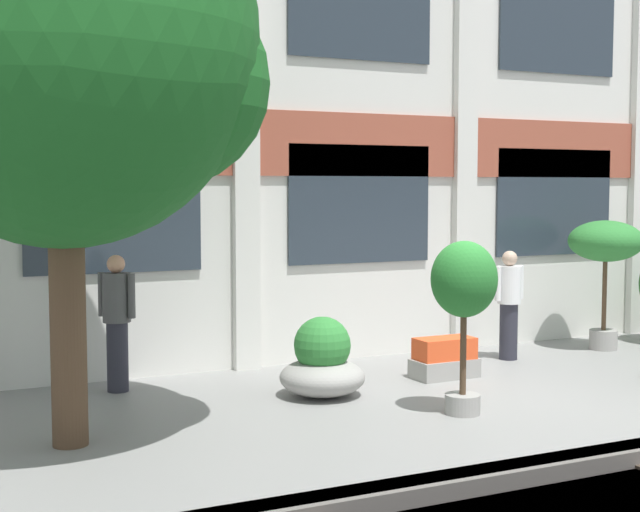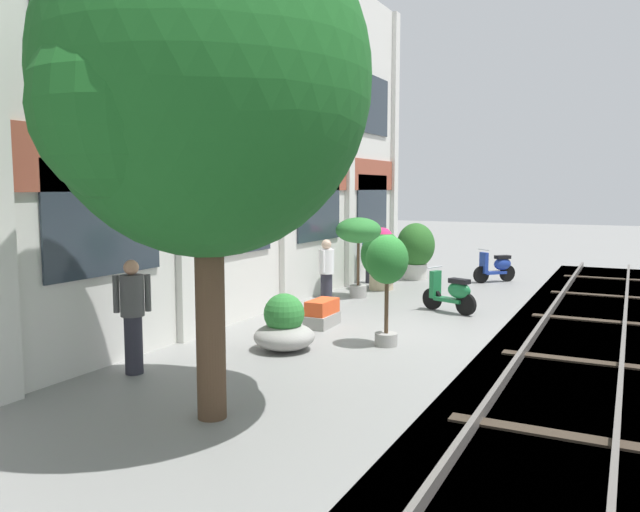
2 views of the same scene
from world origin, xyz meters
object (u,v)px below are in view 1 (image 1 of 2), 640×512
(potted_plant_low_pan, at_px, (606,248))
(resident_by_doorway, at_px, (509,301))
(potted_plant_square_trough, at_px, (445,359))
(potted_plant_wide_bowl, at_px, (322,364))
(potted_plant_terracotta_small, at_px, (464,288))
(resident_watching_tracks, at_px, (117,318))
(broadleaf_tree, at_px, (62,48))

(potted_plant_low_pan, bearing_deg, resident_by_doorway, -179.79)
(potted_plant_square_trough, bearing_deg, resident_by_doorway, 23.29)
(potted_plant_wide_bowl, xyz_separation_m, potted_plant_terracotta_small, (1.03, -1.43, 1.01))
(potted_plant_wide_bowl, relative_size, resident_watching_tracks, 0.61)
(broadleaf_tree, bearing_deg, resident_by_doorway, 14.49)
(broadleaf_tree, bearing_deg, potted_plant_wide_bowl, 14.44)
(potted_plant_wide_bowl, bearing_deg, resident_by_doorway, 14.53)
(potted_plant_wide_bowl, height_order, potted_plant_low_pan, potted_plant_low_pan)
(potted_plant_wide_bowl, bearing_deg, broadleaf_tree, -165.56)
(broadleaf_tree, xyz_separation_m, potted_plant_square_trough, (4.97, 1.02, -3.55))
(potted_plant_square_trough, distance_m, resident_watching_tracks, 4.23)
(broadleaf_tree, height_order, resident_by_doorway, broadleaf_tree)
(potted_plant_square_trough, height_order, potted_plant_terracotta_small, potted_plant_terracotta_small)
(potted_plant_wide_bowl, bearing_deg, potted_plant_terracotta_small, -54.18)
(potted_plant_wide_bowl, relative_size, potted_plant_square_trough, 1.16)
(broadleaf_tree, bearing_deg, potted_plant_terracotta_small, -8.77)
(broadleaf_tree, xyz_separation_m, potted_plant_wide_bowl, (3.09, 0.79, -3.42))
(potted_plant_square_trough, distance_m, resident_by_doorway, 1.77)
(potted_plant_low_pan, bearing_deg, potted_plant_square_trough, -168.72)
(potted_plant_low_pan, bearing_deg, broadleaf_tree, -168.53)
(potted_plant_terracotta_small, distance_m, resident_by_doorway, 3.37)
(potted_plant_low_pan, height_order, resident_watching_tracks, potted_plant_low_pan)
(broadleaf_tree, distance_m, potted_plant_low_pan, 8.77)
(potted_plant_wide_bowl, bearing_deg, potted_plant_square_trough, 6.84)
(potted_plant_square_trough, relative_size, resident_by_doorway, 0.56)
(resident_watching_tracks, bearing_deg, resident_by_doorway, 134.91)
(broadleaf_tree, distance_m, potted_plant_square_trough, 6.19)
(potted_plant_low_pan, height_order, potted_plant_square_trough, potted_plant_low_pan)
(potted_plant_wide_bowl, relative_size, resident_by_doorway, 0.65)
(broadleaf_tree, bearing_deg, resident_watching_tracks, 65.97)
(potted_plant_low_pan, xyz_separation_m, resident_watching_tracks, (-7.38, 0.39, -0.67))
(broadleaf_tree, xyz_separation_m, potted_plant_terracotta_small, (4.12, -0.64, -2.41))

